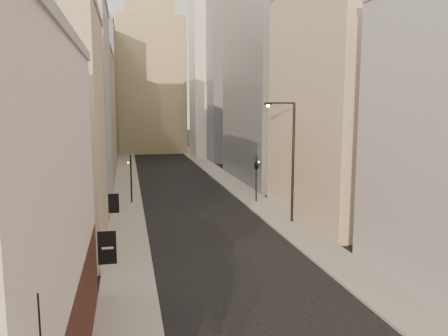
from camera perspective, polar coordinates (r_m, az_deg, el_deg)
sidewalk_left at (r=60.97m, az=-12.57°, el=-1.30°), size 3.00×140.00×0.15m
sidewalk_right at (r=62.30m, az=-0.53°, el=-0.91°), size 3.00×140.00×0.15m
left_bldg_beige at (r=31.76m, az=-22.93°, el=4.22°), size 8.00×12.00×16.00m
left_bldg_grey at (r=47.54m, az=-19.62°, el=7.86°), size 8.00×16.00×20.00m
left_bldg_tan at (r=65.46m, az=-17.65°, el=6.56°), size 8.00×18.00×17.00m
left_bldg_wingrid at (r=85.42m, az=-16.58°, el=9.21°), size 8.00×20.00×24.00m
right_bldg_beige at (r=39.67m, az=15.08°, el=8.11°), size 8.00×16.00×20.00m
right_bldg_wingrid at (r=58.24m, az=5.90°, el=11.18°), size 8.00×20.00×26.00m
highrise at (r=88.11m, az=3.88°, el=18.42°), size 21.00×23.00×51.20m
clock_tower at (r=97.66m, az=-9.62°, el=12.55°), size 14.00×14.00×44.90m
white_tower at (r=85.23m, az=-1.49°, el=13.99°), size 8.00×8.00×41.50m
streetlamp_mid at (r=36.49m, az=8.64°, el=1.67°), size 2.65×0.27×10.11m
traffic_light_left at (r=44.62m, az=-12.08°, el=-0.22°), size 0.56×0.46×5.00m
traffic_light_right at (r=44.24m, az=4.26°, el=0.44°), size 0.86×0.86×5.00m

